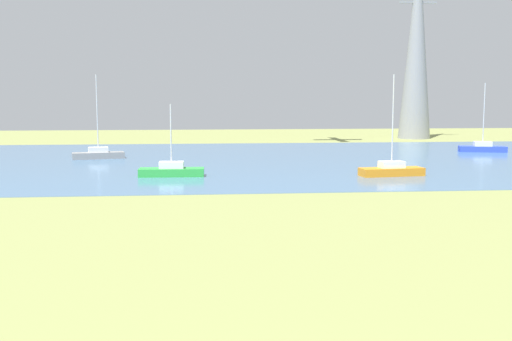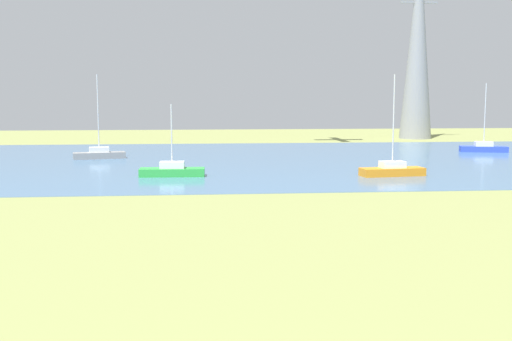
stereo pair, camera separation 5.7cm
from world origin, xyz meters
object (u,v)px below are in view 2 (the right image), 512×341
Objects in this scene: sailboat_gray at (99,154)px; sailboat_blue at (484,148)px; sailboat_green at (172,170)px; sailboat_orange at (392,170)px; electricity_pylon at (418,40)px.

sailboat_blue is at bearing 4.83° from sailboat_gray.
sailboat_green is at bearing -61.56° from sailboat_gray.
sailboat_orange is (-15.75, -18.36, 0.00)m from sailboat_blue.
electricity_pylon is at bearing 68.28° from sailboat_orange.
sailboat_gray is at bearing 147.81° from sailboat_orange.
sailboat_gray reaches higher than sailboat_blue.
sailboat_blue is 36.42m from sailboat_green.
sailboat_blue is 39.74m from sailboat_gray.
sailboat_orange is (16.41, -1.27, 0.02)m from sailboat_green.
sailboat_gray reaches higher than sailboat_green.
electricity_pylon reaches higher than sailboat_green.
sailboat_blue is at bearing -89.88° from electricity_pylon.
electricity_pylon is (32.11, 38.17, 13.05)m from sailboat_green.
sailboat_blue is 0.92× the size of sailboat_gray.
sailboat_gray is 48.28m from electricity_pylon.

